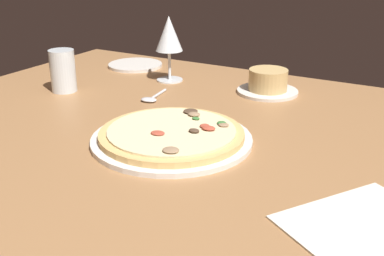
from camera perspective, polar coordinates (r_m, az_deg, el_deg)
dining_table at (r=93.17cm, az=2.43°, el=-2.94°), size 150.00×110.00×4.00cm
pizza_main at (r=92.51cm, az=-2.41°, el=-0.94°), size 31.34×31.34×3.31cm
ramekin_on_saucer at (r=123.39cm, az=9.06°, el=5.34°), size 15.55×15.55×6.16cm
wine_glass_far at (r=130.92cm, az=-2.76°, el=10.91°), size 7.37×7.37×17.83cm
water_glass at (r=127.25cm, az=-15.16°, el=6.39°), size 6.44×6.44×10.77cm
side_plate at (r=149.78cm, az=-6.79°, el=7.48°), size 16.57×16.57×0.90cm
paper_menu at (r=71.22cm, az=19.54°, el=-10.67°), size 24.13×26.05×0.30cm
spoon at (r=117.32cm, az=-4.88°, el=3.56°), size 4.32×10.97×1.00cm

